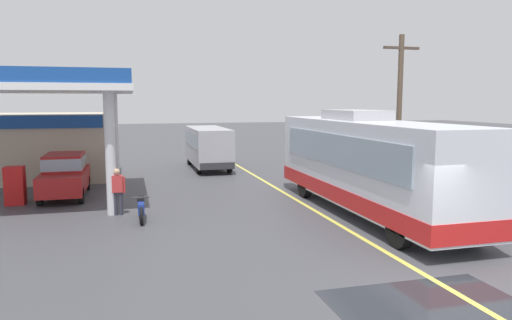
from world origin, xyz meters
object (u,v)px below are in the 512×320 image
object	(u,v)px
motorcycle_parked_forecourt	(141,207)
pedestrian_near_pump	(117,189)
cyclist_on_shoulder	(488,209)
minibus_opposing_lane	(208,144)
car_at_pump	(65,173)
coach_bus_main	(368,166)

from	to	relation	value
motorcycle_parked_forecourt	pedestrian_near_pump	world-z (taller)	pedestrian_near_pump
cyclist_on_shoulder	pedestrian_near_pump	distance (m)	12.15
minibus_opposing_lane	cyclist_on_shoulder	bearing A→B (deg)	-70.31
minibus_opposing_lane	motorcycle_parked_forecourt	world-z (taller)	minibus_opposing_lane
car_at_pump	motorcycle_parked_forecourt	size ratio (longest dim) A/B	2.33
cyclist_on_shoulder	motorcycle_parked_forecourt	world-z (taller)	cyclist_on_shoulder
car_at_pump	minibus_opposing_lane	distance (m)	10.00
coach_bus_main	car_at_pump	distance (m)	12.40
coach_bus_main	minibus_opposing_lane	bearing A→B (deg)	105.62
car_at_pump	coach_bus_main	bearing A→B (deg)	-29.04
coach_bus_main	cyclist_on_shoulder	xyz separation A→B (m)	(2.22, -3.39, -0.94)
coach_bus_main	motorcycle_parked_forecourt	distance (m)	8.03
car_at_pump	minibus_opposing_lane	bearing A→B (deg)	43.78
minibus_opposing_lane	coach_bus_main	bearing A→B (deg)	-74.38
pedestrian_near_pump	cyclist_on_shoulder	bearing A→B (deg)	-26.79
minibus_opposing_lane	cyclist_on_shoulder	xyz separation A→B (m)	(5.84, -16.30, -0.69)
coach_bus_main	minibus_opposing_lane	world-z (taller)	coach_bus_main
car_at_pump	motorcycle_parked_forecourt	world-z (taller)	car_at_pump
coach_bus_main	minibus_opposing_lane	distance (m)	13.41
cyclist_on_shoulder	motorcycle_parked_forecourt	bearing A→B (deg)	156.04
minibus_opposing_lane	pedestrian_near_pump	distance (m)	11.94
car_at_pump	pedestrian_near_pump	size ratio (longest dim) A/B	2.53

